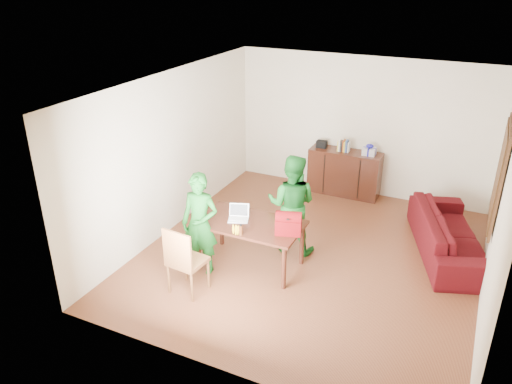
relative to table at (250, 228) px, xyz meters
The scene contains 10 objects.
room 1.27m from the table, 45.25° to the left, with size 5.20×5.70×2.90m.
table is the anchor object (origin of this frame).
chair 1.15m from the table, 116.90° to the right, with size 0.51×0.49×1.03m.
person_near 0.75m from the table, 144.50° to the right, with size 0.57×0.37×1.55m, color #135719.
person_far 0.80m from the table, 60.66° to the left, with size 0.79×0.61×1.62m, color #145B1C.
laptop 0.23m from the table, behind, with size 0.35×0.30×0.21m.
bananas 0.42m from the table, 94.61° to the right, with size 0.15×0.09×0.06m, color gold, non-canonical shape.
bottle 0.42m from the table, 84.09° to the right, with size 0.05×0.05×0.16m, color #502712.
red_bag 0.67m from the table, ahead, with size 0.36×0.21×0.27m, color maroon.
sofa 3.18m from the table, 31.61° to the left, with size 2.28×0.89×0.67m, color #410908.
Camera 1 is at (2.12, -6.49, 4.22)m, focal length 35.00 mm.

